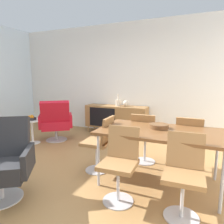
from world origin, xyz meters
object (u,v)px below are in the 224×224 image
dining_table (160,133)px  lounge_chair_red (56,121)px  dining_chair_near_window (100,142)px  armchair_black_shell (0,159)px  dining_chair_front_right (184,172)px  fruit_bowl (31,118)px  dining_chair_back_right (189,141)px  vase_sculptural_dark (118,102)px  sideboard (116,117)px  dining_chair_back_left (144,136)px  dining_chair_front_left (120,161)px  wooden_bowl_on_table (159,126)px  side_table_round (32,129)px  vase_cobalt (126,103)px

dining_table → lounge_chair_red: (-2.50, 0.97, -0.23)m
dining_chair_near_window → lounge_chair_red: size_ratio=0.90×
dining_table → armchair_black_shell: (-1.68, -1.07, -0.23)m
dining_chair_front_right → fruit_bowl: bearing=159.6°
armchair_black_shell → lounge_chair_red: bearing=111.9°
dining_chair_near_window → dining_chair_back_right: size_ratio=1.00×
vase_sculptural_dark → dining_chair_near_window: size_ratio=0.35×
dining_table → dining_chair_near_window: bearing=179.8°
vase_sculptural_dark → fruit_bowl: vase_sculptural_dark is taller
sideboard → lounge_chair_red: 1.53m
dining_chair_front_right → dining_chair_back_left: (-0.70, 1.12, 0.00)m
dining_chair_near_window → dining_chair_front_right: size_ratio=1.00×
sideboard → dining_chair_front_left: bearing=-66.9°
sideboard → fruit_bowl: (-1.39, -1.48, 0.12)m
dining_chair_near_window → fruit_bowl: dining_chair_near_window is taller
wooden_bowl_on_table → fruit_bowl: bearing=169.2°
dining_chair_front_left → side_table_round: bearing=154.6°
sideboard → vase_sculptural_dark: bearing=2.1°
dining_chair_front_left → dining_chair_back_right: bearing=57.9°
armchair_black_shell → dining_chair_front_right: bearing=14.1°
dining_table → side_table_round: 2.98m
vase_sculptural_dark → dining_table: size_ratio=0.19×
vase_sculptural_dark → dining_chair_front_left: size_ratio=0.35×
dining_chair_back_right → lounge_chair_red: (-2.84, 0.41, -0.00)m
sideboard → vase_cobalt: (0.26, 0.00, 0.36)m
wooden_bowl_on_table → dining_chair_back_left: bearing=124.1°
wooden_bowl_on_table → armchair_black_shell: bearing=-144.6°
lounge_chair_red → vase_sculptural_dark: bearing=47.6°
dining_chair_front_left → dining_chair_near_window: bearing=133.7°
dining_chair_back_right → armchair_black_shell: 2.60m
vase_sculptural_dark → fruit_bowl: size_ratio=1.48×
sideboard → dining_chair_back_right: 2.41m
sideboard → side_table_round: (-1.39, -1.48, -0.12)m
vase_sculptural_dark → fruit_bowl: (-1.44, -1.48, -0.25)m
dining_chair_front_left → side_table_round: (-2.53, 1.20, -0.15)m
wooden_bowl_on_table → lounge_chair_red: (-2.46, 0.87, -0.30)m
vase_sculptural_dark → dining_chair_back_right: 2.40m
side_table_round → fruit_bowl: size_ratio=2.60×
side_table_round → fruit_bowl: fruit_bowl is taller
dining_chair_front_left → dining_chair_near_window: size_ratio=1.00×
dining_chair_front_right → lounge_chair_red: 3.23m
wooden_bowl_on_table → dining_chair_front_right: bearing=-59.6°
dining_chair_back_right → dining_table: bearing=-121.9°
vase_sculptural_dark → fruit_bowl: bearing=-134.2°
lounge_chair_red → dining_chair_front_right: bearing=-28.2°
dining_chair_back_left → armchair_black_shell: size_ratio=0.90×
sideboard → dining_chair_back_right: (1.84, -1.56, 0.03)m
armchair_black_shell → dining_chair_front_left: bearing=21.0°
dining_chair_back_left → side_table_round: size_ratio=1.65×
wooden_bowl_on_table → lounge_chair_red: lounge_chair_red is taller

